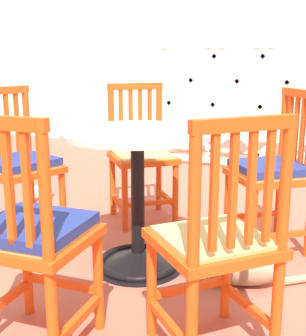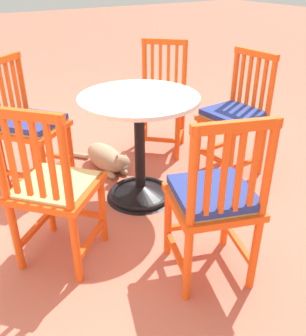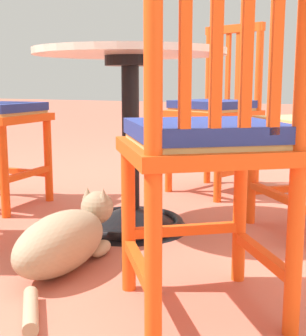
# 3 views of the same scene
# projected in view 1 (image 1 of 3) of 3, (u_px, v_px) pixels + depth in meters

# --- Properties ---
(ground_plane) EXTENTS (24.00, 24.00, 0.00)m
(ground_plane) POSITION_uv_depth(u_px,v_px,m) (137.00, 279.00, 2.34)
(ground_plane) COLOR #BC604C
(building_wall_backdrop) EXTENTS (10.00, 0.20, 2.80)m
(building_wall_backdrop) POSITION_uv_depth(u_px,v_px,m) (271.00, 26.00, 4.98)
(building_wall_backdrop) COLOR silver
(building_wall_backdrop) RESTS_ON ground_plane
(lattice_fence_panel) EXTENTS (3.44, 0.06, 1.24)m
(lattice_fence_panel) POSITION_uv_depth(u_px,v_px,m) (285.00, 108.00, 4.30)
(lattice_fence_panel) COLOR silver
(lattice_fence_panel) RESTS_ON ground_plane
(cafe_table) EXTENTS (0.76, 0.76, 0.73)m
(cafe_table) POSITION_uv_depth(u_px,v_px,m) (138.00, 215.00, 2.42)
(cafe_table) COLOR black
(cafe_table) RESTS_ON ground_plane
(orange_chair_facing_out) EXTENTS (0.56, 0.56, 0.91)m
(orange_chair_facing_out) POSITION_uv_depth(u_px,v_px,m) (273.00, 173.00, 2.63)
(orange_chair_facing_out) COLOR #E04C14
(orange_chair_facing_out) RESTS_ON ground_plane
(orange_chair_by_planter) EXTENTS (0.56, 0.56, 0.91)m
(orange_chair_by_planter) POSITION_uv_depth(u_px,v_px,m) (142.00, 157.00, 3.11)
(orange_chair_by_planter) COLOR #E04C14
(orange_chair_by_planter) RESTS_ON ground_plane
(orange_chair_near_fence) EXTENTS (0.51, 0.51, 0.91)m
(orange_chair_near_fence) POSITION_uv_depth(u_px,v_px,m) (18.00, 167.00, 2.77)
(orange_chair_near_fence) COLOR #E04C14
(orange_chair_near_fence) RESTS_ON ground_plane
(orange_chair_at_corner) EXTENTS (0.42, 0.42, 0.91)m
(orange_chair_at_corner) POSITION_uv_depth(u_px,v_px,m) (31.00, 238.00, 1.70)
(orange_chair_at_corner) COLOR #E04C14
(orange_chair_at_corner) RESTS_ON ground_plane
(orange_chair_tucked_in) EXTENTS (0.57, 0.57, 0.91)m
(orange_chair_tucked_in) POSITION_uv_depth(u_px,v_px,m) (217.00, 245.00, 1.66)
(orange_chair_tucked_in) COLOR #E04C14
(orange_chair_tucked_in) RESTS_ON ground_plane
(tabby_cat) EXTENTS (0.71, 0.33, 0.23)m
(tabby_cat) POSITION_uv_depth(u_px,v_px,m) (227.00, 264.00, 2.29)
(tabby_cat) COLOR #9E896B
(tabby_cat) RESTS_ON ground_plane
(pet_water_bowl) EXTENTS (0.17, 0.17, 0.05)m
(pet_water_bowl) POSITION_uv_depth(u_px,v_px,m) (38.00, 191.00, 3.75)
(pet_water_bowl) COLOR silver
(pet_water_bowl) RESTS_ON ground_plane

